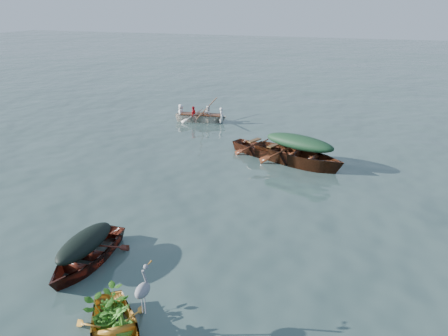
% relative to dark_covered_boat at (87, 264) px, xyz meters
% --- Properties ---
extents(ground, '(140.00, 140.00, 0.00)m').
position_rel_dark_covered_boat_xyz_m(ground, '(2.21, 2.08, 0.00)').
color(ground, '#374E49').
rests_on(ground, ground).
extents(dark_covered_boat, '(1.41, 3.47, 0.84)m').
position_rel_dark_covered_boat_xyz_m(dark_covered_boat, '(0.00, 0.00, 0.00)').
color(dark_covered_boat, '#4B1911').
rests_on(dark_covered_boat, ground).
extents(green_tarp_boat, '(5.26, 3.11, 1.21)m').
position_rel_dark_covered_boat_xyz_m(green_tarp_boat, '(3.25, 8.23, 0.00)').
color(green_tarp_boat, '#572514').
rests_on(green_tarp_boat, ground).
extents(open_wooden_boat, '(4.18, 2.66, 0.91)m').
position_rel_dark_covered_boat_xyz_m(open_wooden_boat, '(1.78, 8.74, 0.00)').
color(open_wooden_boat, maroon).
rests_on(open_wooden_boat, ground).
extents(rowed_boat, '(3.79, 1.64, 0.84)m').
position_rel_dark_covered_boat_xyz_m(rowed_boat, '(-2.61, 12.74, 0.00)').
color(rowed_boat, silver).
rests_on(rowed_boat, ground).
extents(dark_tarp_cover, '(0.77, 1.91, 0.40)m').
position_rel_dark_covered_boat_xyz_m(dark_tarp_cover, '(0.00, 0.00, 0.62)').
color(dark_tarp_cover, black).
rests_on(dark_tarp_cover, dark_covered_boat).
extents(green_tarp_cover, '(2.89, 1.71, 0.52)m').
position_rel_dark_covered_boat_xyz_m(green_tarp_cover, '(3.25, 8.23, 0.87)').
color(green_tarp_cover, '#173A22').
rests_on(green_tarp_cover, green_tarp_boat).
extents(thwart_benches, '(2.14, 1.45, 0.04)m').
position_rel_dark_covered_boat_xyz_m(thwart_benches, '(1.78, 8.74, 0.48)').
color(thwart_benches, '#492B11').
rests_on(thwart_benches, open_wooden_boat).
extents(heron, '(0.47, 0.49, 0.92)m').
position_rel_dark_covered_boat_xyz_m(heron, '(2.46, -1.58, 0.85)').
color(heron, gray).
rests_on(heron, yellow_dinghy).
extents(dinghy_weeds, '(1.11, 1.14, 0.60)m').
position_rel_dark_covered_boat_xyz_m(dinghy_weeds, '(1.74, -1.53, 0.69)').
color(dinghy_weeds, '#29691B').
rests_on(dinghy_weeds, yellow_dinghy).
extents(rowers, '(2.68, 1.37, 0.76)m').
position_rel_dark_covered_boat_xyz_m(rowers, '(-2.61, 12.74, 0.80)').
color(rowers, silver).
rests_on(rowers, rowed_boat).
extents(oars, '(0.99, 2.66, 0.06)m').
position_rel_dark_covered_boat_xyz_m(oars, '(-2.61, 12.74, 0.45)').
color(oars, '#99603A').
rests_on(oars, rowed_boat).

